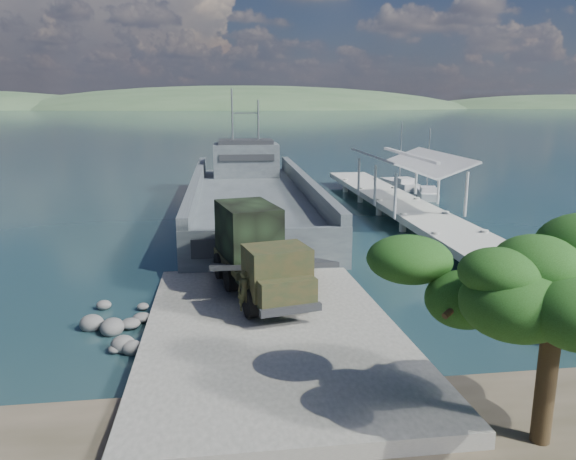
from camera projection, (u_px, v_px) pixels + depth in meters
The scene contains 11 objects.
ground at pixel (268, 325), 23.82m from camera, with size 1400.00×1400.00×0.00m, color #1C4043.
boat_ramp at pixel (270, 329), 22.80m from camera, with size 10.00×18.00×0.50m, color slate.
shoreline_rocks at pixel (120, 328), 23.51m from camera, with size 3.20×5.60×0.90m, color #595957, non-canonical shape.
distant_headlands at pixel (263, 109), 570.78m from camera, with size 1000.00×240.00×48.00m, color #3A5736, non-canonical shape.
pier at pixel (412, 202), 43.25m from camera, with size 6.40×44.00×6.10m.
landing_craft at pixel (252, 204), 46.28m from camera, with size 10.29×38.07×11.25m.
military_truck at pixel (257, 252), 26.10m from camera, with size 4.28×8.81×3.93m.
soldier at pixel (245, 300), 23.03m from camera, with size 0.62×0.41×1.69m, color #25341D.
sailboat_near at pixel (427, 194), 54.79m from camera, with size 2.94×5.85×6.85m.
sailboat_far at pixel (400, 185), 60.49m from camera, with size 2.57×6.20×7.33m.
overhang_tree at pixel (532, 281), 14.43m from camera, with size 6.59×6.07×5.99m.
Camera 1 is at (-2.11, -22.19, 9.37)m, focal length 35.00 mm.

